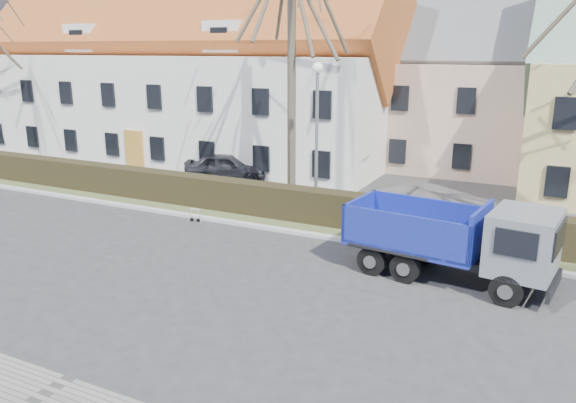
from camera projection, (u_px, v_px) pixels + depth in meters
The scene contains 11 objects.
ground at pixel (227, 277), 16.74m from camera, with size 120.00×120.00×0.00m, color #333335.
curb_far at pixel (294, 232), 20.70m from camera, with size 80.00×0.30×0.12m, color #AFAFAE.
grass_strip at pixel (312, 221), 22.09m from camera, with size 80.00×3.00×0.10m, color #4D5831.
hedge at pixel (310, 207), 21.76m from camera, with size 60.00×0.90×1.30m, color black.
building_white at pixel (185, 79), 34.88m from camera, with size 26.80×10.80×9.50m, color white, non-canonical shape.
building_pink at pixel (478, 97), 31.27m from camera, with size 10.80×8.80×8.00m, color tan, non-canonical shape.
tree_1 at pixel (292, 55), 23.28m from camera, with size 9.20×9.20×12.65m, color #4A4033, non-canonical shape.
dump_truck at pixel (441, 238), 16.45m from camera, with size 6.18×2.30×2.47m, color navy, non-canonical shape.
streetlight at pixel (317, 141), 22.05m from camera, with size 0.48×0.48×6.19m, color gray, non-canonical shape.
cart_frame at pixel (190, 214), 22.08m from camera, with size 0.67×0.38×0.61m, color silver, non-canonical shape.
parked_car_a at pixel (227, 167), 28.70m from camera, with size 1.72×4.28×1.46m, color black.
Camera 1 is at (8.52, -13.13, 6.60)m, focal length 35.00 mm.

